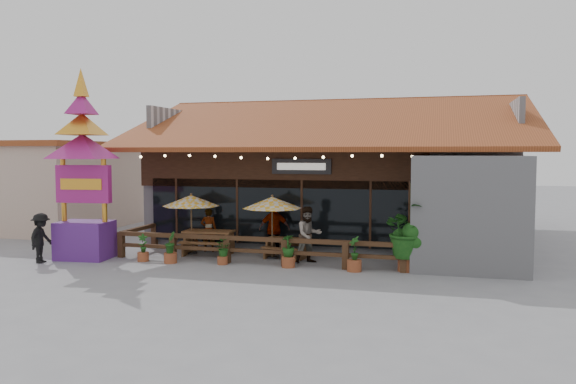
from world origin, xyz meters
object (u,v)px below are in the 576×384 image
(umbrella_right, at_px, (272,203))
(tropical_plant, at_px, (408,232))
(umbrella_left, at_px, (191,201))
(thai_sign_tower, at_px, (83,151))
(picnic_table_right, at_px, (287,245))
(pedestrian, at_px, (41,238))
(picnic_table_left, at_px, (209,238))

(umbrella_right, height_order, tropical_plant, umbrella_right)
(umbrella_left, bearing_deg, tropical_plant, -7.95)
(thai_sign_tower, bearing_deg, picnic_table_right, 16.18)
(umbrella_left, bearing_deg, umbrella_right, -2.05)
(umbrella_right, relative_size, thai_sign_tower, 0.39)
(umbrella_right, distance_m, pedestrian, 7.86)
(umbrella_left, xyz_separation_m, pedestrian, (-4.15, -2.90, -1.10))
(umbrella_left, distance_m, tropical_plant, 7.91)
(umbrella_right, relative_size, pedestrian, 1.64)
(umbrella_right, height_order, pedestrian, umbrella_right)
(picnic_table_left, height_order, tropical_plant, tropical_plant)
(thai_sign_tower, relative_size, tropical_plant, 3.27)
(umbrella_left, xyz_separation_m, picnic_table_left, (0.65, 0.07, -1.36))
(picnic_table_left, bearing_deg, umbrella_right, -4.13)
(umbrella_right, xyz_separation_m, tropical_plant, (4.69, -0.98, -0.71))
(picnic_table_right, xyz_separation_m, pedestrian, (-7.74, -3.00, 0.37))
(thai_sign_tower, relative_size, pedestrian, 4.22)
(pedestrian, bearing_deg, umbrella_right, -77.06)
(umbrella_left, height_order, picnic_table_right, umbrella_left)
(picnic_table_left, bearing_deg, thai_sign_tower, -153.24)
(umbrella_left, relative_size, tropical_plant, 1.28)
(picnic_table_right, distance_m, tropical_plant, 4.45)
(umbrella_right, bearing_deg, umbrella_left, 177.95)
(thai_sign_tower, height_order, pedestrian, thai_sign_tower)
(umbrella_left, height_order, umbrella_right, umbrella_right)
(umbrella_right, bearing_deg, pedestrian, -159.03)
(umbrella_left, relative_size, thai_sign_tower, 0.39)
(umbrella_left, distance_m, pedestrian, 5.18)
(umbrella_right, bearing_deg, picnic_table_right, 24.24)
(picnic_table_right, relative_size, tropical_plant, 0.75)
(picnic_table_right, bearing_deg, picnic_table_left, -179.37)
(umbrella_right, distance_m, picnic_table_left, 2.83)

